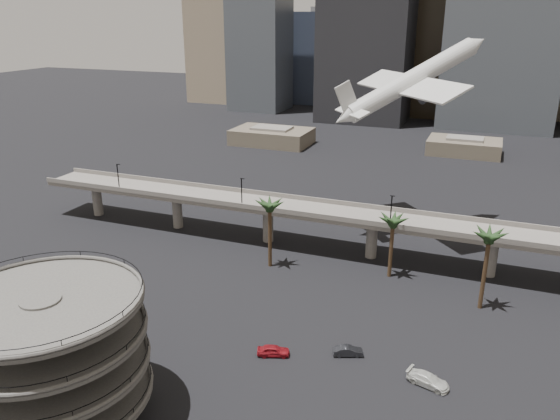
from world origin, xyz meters
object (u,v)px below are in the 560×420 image
at_px(parking_ramp, 49,349).
at_px(car_b, 348,351).
at_px(car_a, 273,351).
at_px(car_c, 428,380).
at_px(airborne_jet, 411,81).
at_px(overpass, 318,215).

relative_size(parking_ramp, car_b, 5.21).
height_order(parking_ramp, car_a, parking_ramp).
bearing_deg(car_c, airborne_jet, 29.57).
bearing_deg(car_c, car_a, 109.46).
height_order(overpass, car_c, overpass).
relative_size(airborne_jet, car_a, 6.33).
bearing_deg(parking_ramp, airborne_jet, 70.70).
bearing_deg(parking_ramp, overpass, 77.57).
bearing_deg(car_a, parking_ramp, 119.53).
relative_size(car_b, car_c, 0.77).
relative_size(overpass, airborne_jet, 4.49).
xyz_separation_m(overpass, car_a, (5.54, -37.64, -6.56)).
bearing_deg(car_c, overpass, 52.23).
distance_m(car_a, car_b, 10.50).
bearing_deg(overpass, airborne_jet, 51.51).
bearing_deg(parking_ramp, car_c, 29.73).
distance_m(car_b, car_c, 11.62).
bearing_deg(airborne_jet, car_a, -140.13).
xyz_separation_m(parking_ramp, car_b, (28.31, 25.22, -9.13)).
height_order(car_a, car_b, car_a).
xyz_separation_m(parking_ramp, car_c, (39.63, 22.63, -9.03)).
bearing_deg(airborne_jet, car_b, -129.87).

